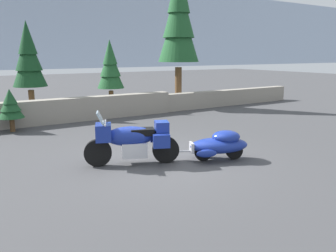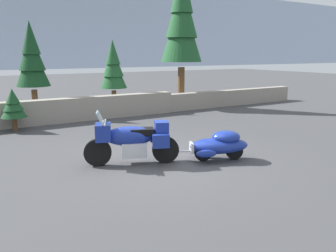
# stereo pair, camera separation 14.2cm
# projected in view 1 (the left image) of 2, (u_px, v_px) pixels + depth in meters

# --- Properties ---
(ground_plane) EXTENTS (80.00, 80.00, 0.00)m
(ground_plane) POSITION_uv_depth(u_px,v_px,m) (162.00, 160.00, 8.74)
(ground_plane) COLOR #424244
(stone_guard_wall) EXTENTS (24.00, 0.58, 0.94)m
(stone_guard_wall) POSITION_uv_depth(u_px,v_px,m) (70.00, 111.00, 13.64)
(stone_guard_wall) COLOR gray
(stone_guard_wall) RESTS_ON ground
(touring_motorcycle) EXTENTS (2.19, 1.26, 1.33)m
(touring_motorcycle) POSITION_uv_depth(u_px,v_px,m) (132.00, 140.00, 8.28)
(touring_motorcycle) COLOR black
(touring_motorcycle) RESTS_ON ground
(car_shaped_trailer) EXTENTS (2.17, 1.22, 0.76)m
(car_shaped_trailer) POSITION_uv_depth(u_px,v_px,m) (219.00, 144.00, 8.68)
(car_shaped_trailer) COLOR black
(car_shaped_trailer) RESTS_ON ground
(pine_tree_tall) EXTENTS (1.99, 1.99, 6.96)m
(pine_tree_tall) POSITION_uv_depth(u_px,v_px,m) (179.00, 18.00, 16.50)
(pine_tree_tall) COLOR brown
(pine_tree_tall) RESTS_ON ground
(pine_tree_secondary) EXTENTS (1.24, 1.24, 3.32)m
(pine_tree_secondary) POSITION_uv_depth(u_px,v_px,m) (110.00, 67.00, 15.88)
(pine_tree_secondary) COLOR brown
(pine_tree_secondary) RESTS_ON ground
(pine_tree_far_right) EXTENTS (1.39, 1.39, 4.01)m
(pine_tree_far_right) POSITION_uv_depth(u_px,v_px,m) (28.00, 57.00, 14.20)
(pine_tree_far_right) COLOR brown
(pine_tree_far_right) RESTS_ON ground
(pine_sapling_near) EXTENTS (0.87, 0.87, 1.49)m
(pine_sapling_near) POSITION_uv_depth(u_px,v_px,m) (10.00, 105.00, 11.75)
(pine_sapling_near) COLOR brown
(pine_sapling_near) RESTS_ON ground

